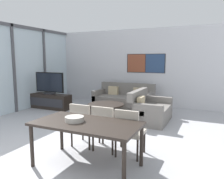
{
  "coord_description": "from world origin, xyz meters",
  "views": [
    {
      "loc": [
        2.71,
        -2.19,
        1.71
      ],
      "look_at": [
        0.44,
        2.71,
        0.95
      ],
      "focal_mm": 35.0,
      "sensor_mm": 36.0,
      "label": 1
    }
  ],
  "objects_px": {
    "dining_chair_right": "(129,130)",
    "fruit_bowl": "(74,119)",
    "television": "(49,83)",
    "sofa_side": "(148,111)",
    "dining_table": "(86,127)",
    "dining_chair_centre": "(106,125)",
    "tv_console": "(50,101)",
    "sofa_main": "(124,100)",
    "dining_chair_left": "(84,122)",
    "coffee_table": "(106,107)"
  },
  "relations": [
    {
      "from": "tv_console",
      "to": "dining_chair_centre",
      "type": "xyz_separation_m",
      "value": [
        3.33,
        -2.35,
        0.23
      ]
    },
    {
      "from": "dining_chair_right",
      "to": "fruit_bowl",
      "type": "xyz_separation_m",
      "value": [
        -0.68,
        -0.65,
        0.28
      ]
    },
    {
      "from": "television",
      "to": "coffee_table",
      "type": "xyz_separation_m",
      "value": [
        2.29,
        -0.25,
        -0.57
      ]
    },
    {
      "from": "sofa_side",
      "to": "dining_table",
      "type": "bearing_deg",
      "value": 176.43
    },
    {
      "from": "coffee_table",
      "to": "dining_chair_left",
      "type": "height_order",
      "value": "dining_chair_left"
    },
    {
      "from": "dining_chair_centre",
      "to": "tv_console",
      "type": "bearing_deg",
      "value": 144.72
    },
    {
      "from": "tv_console",
      "to": "dining_chair_centre",
      "type": "height_order",
      "value": "dining_chair_centre"
    },
    {
      "from": "sofa_main",
      "to": "dining_table",
      "type": "bearing_deg",
      "value": -76.25
    },
    {
      "from": "tv_console",
      "to": "television",
      "type": "height_order",
      "value": "television"
    },
    {
      "from": "television",
      "to": "sofa_main",
      "type": "bearing_deg",
      "value": 27.9
    },
    {
      "from": "sofa_side",
      "to": "dining_table",
      "type": "xyz_separation_m",
      "value": [
        -0.18,
        -2.93,
        0.38
      ]
    },
    {
      "from": "tv_console",
      "to": "dining_chair_left",
      "type": "xyz_separation_m",
      "value": [
        2.84,
        -2.35,
        0.23
      ]
    },
    {
      "from": "sofa_side",
      "to": "coffee_table",
      "type": "relative_size",
      "value": 1.3
    },
    {
      "from": "sofa_side",
      "to": "coffee_table",
      "type": "height_order",
      "value": "sofa_side"
    },
    {
      "from": "television",
      "to": "sofa_main",
      "type": "xyz_separation_m",
      "value": [
        2.29,
        1.21,
        -0.6
      ]
    },
    {
      "from": "dining_chair_centre",
      "to": "dining_chair_left",
      "type": "bearing_deg",
      "value": 178.98
    },
    {
      "from": "tv_console",
      "to": "dining_table",
      "type": "xyz_separation_m",
      "value": [
        3.33,
        -3.02,
        0.4
      ]
    },
    {
      "from": "television",
      "to": "dining_chair_left",
      "type": "bearing_deg",
      "value": -39.53
    },
    {
      "from": "dining_table",
      "to": "television",
      "type": "bearing_deg",
      "value": 137.74
    },
    {
      "from": "sofa_side",
      "to": "dining_chair_centre",
      "type": "xyz_separation_m",
      "value": [
        -0.18,
        -2.26,
        0.21
      ]
    },
    {
      "from": "television",
      "to": "sofa_side",
      "type": "bearing_deg",
      "value": -1.49
    },
    {
      "from": "television",
      "to": "sofa_side",
      "type": "xyz_separation_m",
      "value": [
        3.51,
        -0.09,
        -0.6
      ]
    },
    {
      "from": "dining_chair_right",
      "to": "television",
      "type": "bearing_deg",
      "value": 147.69
    },
    {
      "from": "dining_chair_left",
      "to": "dining_chair_centre",
      "type": "distance_m",
      "value": 0.48
    },
    {
      "from": "tv_console",
      "to": "coffee_table",
      "type": "xyz_separation_m",
      "value": [
        2.29,
        -0.25,
        0.05
      ]
    },
    {
      "from": "dining_table",
      "to": "sofa_side",
      "type": "bearing_deg",
      "value": 86.43
    },
    {
      "from": "dining_chair_left",
      "to": "fruit_bowl",
      "type": "height_order",
      "value": "dining_chair_left"
    },
    {
      "from": "tv_console",
      "to": "dining_table",
      "type": "height_order",
      "value": "dining_table"
    },
    {
      "from": "dining_table",
      "to": "dining_chair_centre",
      "type": "xyz_separation_m",
      "value": [
        -0.0,
        0.67,
        -0.17
      ]
    },
    {
      "from": "coffee_table",
      "to": "dining_chair_centre",
      "type": "relative_size",
      "value": 1.22
    },
    {
      "from": "coffee_table",
      "to": "dining_chair_right",
      "type": "height_order",
      "value": "dining_chair_right"
    },
    {
      "from": "tv_console",
      "to": "dining_chair_right",
      "type": "distance_m",
      "value": 4.52
    },
    {
      "from": "tv_console",
      "to": "dining_chair_right",
      "type": "xyz_separation_m",
      "value": [
        3.81,
        -2.41,
        0.23
      ]
    },
    {
      "from": "tv_console",
      "to": "sofa_side",
      "type": "bearing_deg",
      "value": -1.48
    },
    {
      "from": "coffee_table",
      "to": "dining_chair_left",
      "type": "bearing_deg",
      "value": -75.2
    },
    {
      "from": "sofa_side",
      "to": "dining_table",
      "type": "height_order",
      "value": "sofa_side"
    },
    {
      "from": "tv_console",
      "to": "sofa_main",
      "type": "distance_m",
      "value": 2.59
    },
    {
      "from": "dining_chair_centre",
      "to": "fruit_bowl",
      "type": "height_order",
      "value": "dining_chair_centre"
    },
    {
      "from": "fruit_bowl",
      "to": "dining_chair_right",
      "type": "bearing_deg",
      "value": 43.39
    },
    {
      "from": "dining_chair_centre",
      "to": "coffee_table",
      "type": "bearing_deg",
      "value": 116.27
    },
    {
      "from": "tv_console",
      "to": "sofa_main",
      "type": "bearing_deg",
      "value": 27.91
    },
    {
      "from": "sofa_main",
      "to": "fruit_bowl",
      "type": "relative_size",
      "value": 6.79
    },
    {
      "from": "dining_chair_left",
      "to": "dining_chair_right",
      "type": "relative_size",
      "value": 1.0
    },
    {
      "from": "dining_table",
      "to": "dining_chair_left",
      "type": "relative_size",
      "value": 1.97
    },
    {
      "from": "coffee_table",
      "to": "sofa_main",
      "type": "bearing_deg",
      "value": 90.0
    },
    {
      "from": "tv_console",
      "to": "dining_chair_left",
      "type": "bearing_deg",
      "value": -39.52
    },
    {
      "from": "dining_chair_left",
      "to": "dining_chair_right",
      "type": "bearing_deg",
      "value": -3.81
    },
    {
      "from": "tv_console",
      "to": "dining_table",
      "type": "bearing_deg",
      "value": -42.26
    },
    {
      "from": "dining_chair_centre",
      "to": "fruit_bowl",
      "type": "bearing_deg",
      "value": -105.84
    },
    {
      "from": "sofa_main",
      "to": "dining_chair_left",
      "type": "bearing_deg",
      "value": -81.17
    }
  ]
}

